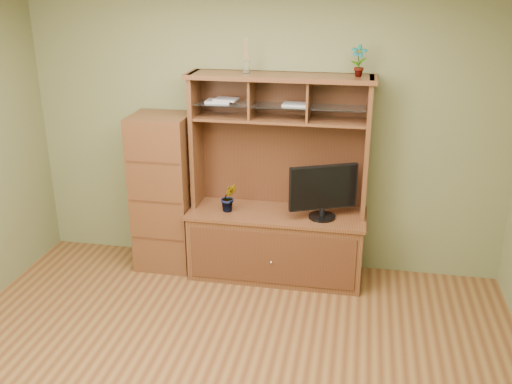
# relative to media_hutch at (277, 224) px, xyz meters

# --- Properties ---
(room) EXTENTS (4.54, 4.04, 2.74)m
(room) POSITION_rel_media_hutch_xyz_m (-0.17, -1.73, 0.83)
(room) COLOR #553118
(room) RESTS_ON ground
(media_hutch) EXTENTS (1.66, 0.61, 1.90)m
(media_hutch) POSITION_rel_media_hutch_xyz_m (0.00, 0.00, 0.00)
(media_hutch) COLOR #432013
(media_hutch) RESTS_ON room
(monitor) EXTENTS (0.59, 0.30, 0.50)m
(monitor) POSITION_rel_media_hutch_xyz_m (0.42, -0.08, 0.39)
(monitor) COLOR black
(monitor) RESTS_ON media_hutch
(orchid_plant) EXTENTS (0.18, 0.16, 0.27)m
(orchid_plant) POSITION_rel_media_hutch_xyz_m (-0.44, -0.08, 0.26)
(orchid_plant) COLOR #22561D
(orchid_plant) RESTS_ON media_hutch
(top_plant) EXTENTS (0.15, 0.11, 0.26)m
(top_plant) POSITION_rel_media_hutch_xyz_m (0.66, 0.08, 1.51)
(top_plant) COLOR #2E6523
(top_plant) RESTS_ON media_hutch
(reed_diffuser) EXTENTS (0.06, 0.06, 0.30)m
(reed_diffuser) POSITION_rel_media_hutch_xyz_m (-0.30, 0.08, 1.50)
(reed_diffuser) COLOR silver
(reed_diffuser) RESTS_ON media_hutch
(magazines) EXTENTS (0.91, 0.18, 0.04)m
(magazines) POSITION_rel_media_hutch_xyz_m (-0.31, 0.08, 1.13)
(magazines) COLOR silver
(magazines) RESTS_ON media_hutch
(side_cabinet) EXTENTS (0.54, 0.49, 1.51)m
(side_cabinet) POSITION_rel_media_hutch_xyz_m (-1.10, 0.01, 0.23)
(side_cabinet) COLOR #432013
(side_cabinet) RESTS_ON room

